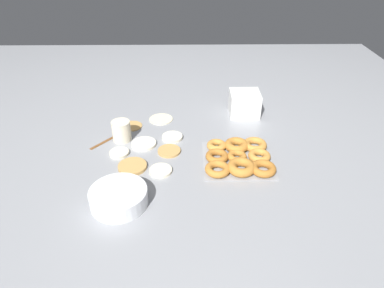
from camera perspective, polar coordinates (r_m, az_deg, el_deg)
name	(u,v)px	position (r m, az deg, el deg)	size (l,w,h in m)	color
ground_plane	(177,143)	(1.57, -2.52, 0.10)	(3.00, 3.00, 0.00)	gray
pancake_0	(144,144)	(1.57, -8.02, 0.04)	(0.11, 0.11, 0.01)	silver
pancake_1	(161,119)	(1.77, -5.19, 4.21)	(0.12, 0.12, 0.01)	beige
pancake_2	(161,171)	(1.40, -5.24, -4.42)	(0.09, 0.09, 0.01)	beige
pancake_3	(132,166)	(1.43, -9.90, -3.69)	(0.12, 0.12, 0.01)	tan
pancake_4	(132,126)	(1.72, -10.00, 3.04)	(0.10, 0.10, 0.01)	tan
pancake_5	(119,153)	(1.52, -12.03, -1.47)	(0.08, 0.08, 0.01)	beige
pancake_6	(172,137)	(1.60, -3.30, 1.14)	(0.10, 0.10, 0.01)	silver
pancake_7	(169,151)	(1.51, -3.83, -1.15)	(0.10, 0.10, 0.01)	tan
donut_tray	(239,157)	(1.46, 7.86, -2.18)	(0.28, 0.29, 0.04)	#93969B
batter_bowl	(119,197)	(1.26, -12.12, -8.66)	(0.21, 0.21, 0.06)	white
container_stack	(244,103)	(1.81, 8.72, 6.71)	(0.14, 0.15, 0.12)	white
paper_cup	(121,131)	(1.60, -11.68, 2.15)	(0.09, 0.09, 0.10)	beige
spatula	(124,131)	(1.69, -11.26, 2.08)	(0.25, 0.22, 0.01)	brown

